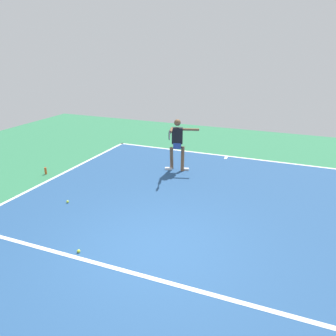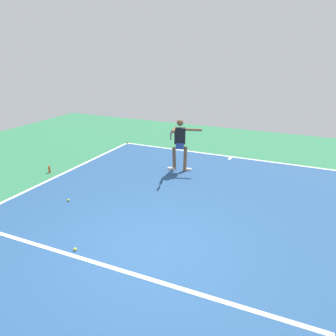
% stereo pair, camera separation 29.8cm
% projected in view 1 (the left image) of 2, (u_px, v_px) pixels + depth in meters
% --- Properties ---
extents(ground_plane, '(22.15, 22.15, 0.00)m').
position_uv_depth(ground_plane, '(153.00, 249.00, 6.79)').
color(ground_plane, '#2D754C').
extents(court_surface, '(9.07, 13.23, 0.00)m').
position_uv_depth(court_surface, '(153.00, 248.00, 6.79)').
color(court_surface, navy).
rests_on(court_surface, ground_plane).
extents(court_line_baseline_near, '(9.07, 0.10, 0.01)m').
position_uv_depth(court_line_baseline_near, '(227.00, 156.00, 12.49)').
color(court_line_baseline_near, white).
rests_on(court_line_baseline_near, ground_plane).
extents(court_line_service, '(6.80, 0.10, 0.01)m').
position_uv_depth(court_line_service, '(134.00, 273.00, 6.05)').
color(court_line_service, white).
rests_on(court_line_service, ground_plane).
extents(court_line_centre_mark, '(0.10, 0.30, 0.01)m').
position_uv_depth(court_line_centre_mark, '(226.00, 158.00, 12.32)').
color(court_line_centre_mark, white).
rests_on(court_line_centre_mark, ground_plane).
extents(tennis_player, '(1.07, 1.27, 1.71)m').
position_uv_depth(tennis_player, '(177.00, 142.00, 10.74)').
color(tennis_player, brown).
rests_on(tennis_player, ground_plane).
extents(tennis_ball_centre_court, '(0.07, 0.07, 0.07)m').
position_uv_depth(tennis_ball_centre_court, '(79.00, 251.00, 6.64)').
color(tennis_ball_centre_court, '#CCE033').
rests_on(tennis_ball_centre_court, ground_plane).
extents(tennis_ball_near_service_line, '(0.07, 0.07, 0.07)m').
position_uv_depth(tennis_ball_near_service_line, '(68.00, 202.00, 8.76)').
color(tennis_ball_near_service_line, '#C6E53D').
rests_on(tennis_ball_near_service_line, ground_plane).
extents(water_bottle, '(0.07, 0.07, 0.22)m').
position_uv_depth(water_bottle, '(46.00, 171.00, 10.70)').
color(water_bottle, '#D84C1E').
rests_on(water_bottle, ground_plane).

